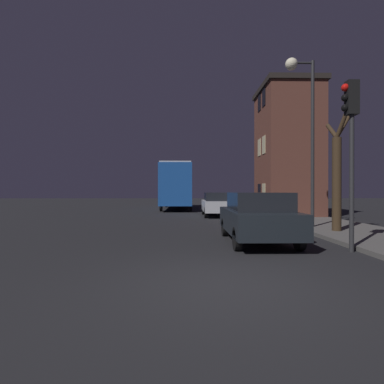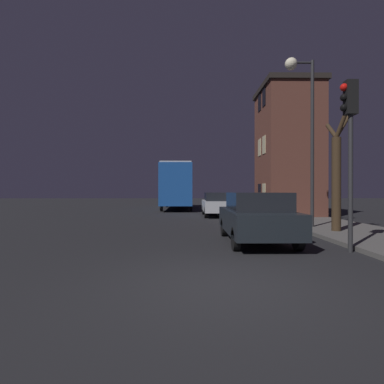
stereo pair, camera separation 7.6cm
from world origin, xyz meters
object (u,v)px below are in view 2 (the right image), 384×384
(bare_tree, at_px, (337,172))
(car_near_lane, at_px, (256,217))
(bus, at_px, (178,183))
(car_mid_lane, at_px, (218,204))
(traffic_light, at_px, (349,130))
(streetlamp, at_px, (302,104))

(bare_tree, height_order, car_near_lane, bare_tree)
(bus, height_order, car_near_lane, bus)
(bus, height_order, car_mid_lane, bus)
(bus, xyz_separation_m, car_mid_lane, (2.87, -7.69, -1.50))
(traffic_light, bearing_deg, streetlamp, 83.87)
(car_near_lane, bearing_deg, traffic_light, -35.38)
(bare_tree, relative_size, car_mid_lane, 1.18)
(streetlamp, xyz_separation_m, bare_tree, (0.82, -1.29, -2.95))
(traffic_light, relative_size, car_mid_lane, 1.09)
(traffic_light, distance_m, car_mid_lane, 11.81)
(streetlamp, distance_m, bare_tree, 3.32)
(bare_tree, xyz_separation_m, car_near_lane, (-3.44, -1.78, -1.50))
(streetlamp, distance_m, bus, 15.79)
(traffic_light, height_order, bare_tree, bare_tree)
(traffic_light, xyz_separation_m, bus, (-5.21, 19.00, -0.96))
(traffic_light, xyz_separation_m, car_mid_lane, (-2.34, 11.31, -2.45))
(streetlamp, distance_m, car_near_lane, 6.00)
(traffic_light, relative_size, bus, 0.48)
(car_near_lane, bearing_deg, streetlamp, 49.49)
(streetlamp, relative_size, car_near_lane, 1.73)
(car_near_lane, bearing_deg, bare_tree, 27.32)
(streetlamp, height_order, car_near_lane, streetlamp)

